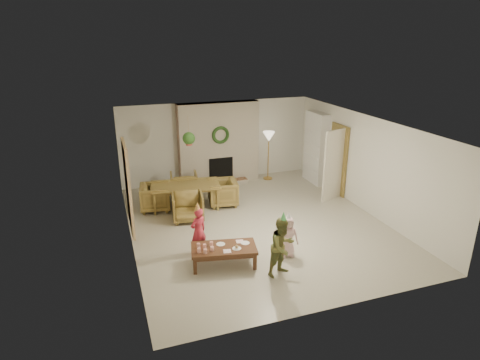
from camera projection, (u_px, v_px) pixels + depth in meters
name	position (u px, v px, depth m)	size (l,w,h in m)	color
floor	(257.00, 224.00, 10.05)	(7.00, 7.00, 0.00)	#B7B29E
ceiling	(258.00, 124.00, 9.21)	(7.00, 7.00, 0.00)	white
wall_back	(217.00, 141.00, 12.75)	(7.00, 7.00, 0.00)	silver
wall_front	(337.00, 244.00, 6.52)	(7.00, 7.00, 0.00)	silver
wall_left	(127.00, 191.00, 8.71)	(7.00, 7.00, 0.00)	silver
wall_right	(365.00, 164.00, 10.55)	(7.00, 7.00, 0.00)	silver
fireplace_mass	(219.00, 143.00, 12.57)	(2.50, 0.40, 2.50)	#4E1E14
fireplace_hearth	(222.00, 183.00, 12.66)	(1.60, 0.30, 0.12)	brown
fireplace_firebox	(221.00, 169.00, 12.68)	(0.75, 0.12, 0.75)	black
fireplace_wreath	(221.00, 135.00, 12.26)	(0.54, 0.54, 0.10)	#1E4118
floor_lamp_base	(268.00, 178.00, 13.19)	(0.29, 0.29, 0.03)	gold
floor_lamp_post	(268.00, 157.00, 12.95)	(0.03, 0.03, 1.40)	gold
floor_lamp_shade	(269.00, 137.00, 12.73)	(0.37, 0.37, 0.31)	beige
bookshelf_carcass	(316.00, 148.00, 12.60)	(0.30, 1.00, 2.20)	white
bookshelf_shelf_a	(314.00, 168.00, 12.81)	(0.30, 0.92, 0.03)	white
bookshelf_shelf_b	(315.00, 156.00, 12.68)	(0.30, 0.92, 0.03)	white
bookshelf_shelf_c	(316.00, 143.00, 12.54)	(0.30, 0.92, 0.03)	white
bookshelf_shelf_d	(316.00, 130.00, 12.41)	(0.30, 0.92, 0.03)	white
books_row_lower	(316.00, 165.00, 12.63)	(0.20, 0.40, 0.24)	maroon
books_row_mid	(314.00, 151.00, 12.67)	(0.20, 0.44, 0.24)	#21557C
books_row_upper	(317.00, 140.00, 12.40)	(0.20, 0.36, 0.22)	#A38523
door_frame	(338.00, 160.00, 11.68)	(0.05, 0.86, 2.04)	olive
door_leaf	(334.00, 165.00, 11.24)	(0.05, 0.80, 2.00)	beige
curtain_panel	(128.00, 188.00, 8.90)	(0.06, 1.20, 2.00)	beige
dining_table	(186.00, 196.00, 10.91)	(1.82, 1.01, 0.64)	olive
dining_chair_near	(188.00, 207.00, 10.16)	(0.75, 0.78, 0.71)	olive
dining_chair_far	(184.00, 185.00, 11.64)	(0.75, 0.78, 0.71)	olive
dining_chair_left	(155.00, 197.00, 10.76)	(0.75, 0.78, 0.71)	olive
dining_chair_right	(223.00, 193.00, 11.07)	(0.75, 0.78, 0.71)	olive
hanging_plant_cord	(188.00, 129.00, 10.26)	(0.01, 0.01, 0.70)	tan
hanging_plant_pot	(189.00, 143.00, 10.38)	(0.16, 0.16, 0.12)	#A74435
hanging_plant_foliage	(189.00, 138.00, 10.34)	(0.32, 0.32, 0.32)	#214818
coffee_table_top	(224.00, 248.00, 8.16)	(1.30, 0.65, 0.06)	#52301B
coffee_table_apron	(224.00, 251.00, 8.18)	(1.20, 0.55, 0.08)	#52301B
coffee_leg_fl	(195.00, 266.00, 7.90)	(0.07, 0.07, 0.34)	#52301B
coffee_leg_fr	(255.00, 262.00, 8.05)	(0.07, 0.07, 0.34)	#52301B
coffee_leg_bl	(194.00, 252.00, 8.40)	(0.07, 0.07, 0.34)	#52301B
coffee_leg_br	(251.00, 249.00, 8.55)	(0.07, 0.07, 0.34)	#52301B
cup_a	(199.00, 250.00, 7.93)	(0.07, 0.07, 0.09)	white
cup_b	(199.00, 245.00, 8.11)	(0.07, 0.07, 0.09)	white
cup_c	(205.00, 251.00, 7.90)	(0.07, 0.07, 0.09)	white
cup_d	(205.00, 246.00, 8.08)	(0.07, 0.07, 0.09)	white
cup_e	(212.00, 249.00, 7.99)	(0.07, 0.07, 0.09)	white
cup_f	(211.00, 244.00, 8.18)	(0.07, 0.07, 0.09)	white
plate_a	(221.00, 244.00, 8.25)	(0.18, 0.18, 0.01)	white
plate_b	(237.00, 248.00, 8.08)	(0.18, 0.18, 0.01)	white
plate_c	(245.00, 243.00, 8.30)	(0.18, 0.18, 0.01)	white
food_scoop	(237.00, 247.00, 8.07)	(0.07, 0.07, 0.07)	tan
napkin_left	(227.00, 251.00, 7.98)	(0.15, 0.15, 0.01)	#FFBBC5
napkin_right	(240.00, 241.00, 8.36)	(0.15, 0.15, 0.01)	#FFBBC5
child_red	(198.00, 231.00, 8.52)	(0.38, 0.25, 1.05)	#B82739
party_hat_red	(197.00, 206.00, 8.33)	(0.14, 0.14, 0.20)	gold
child_plaid	(282.00, 247.00, 7.76)	(0.58, 0.45, 1.19)	olive
party_hat_plaid	(284.00, 216.00, 7.55)	(0.14, 0.14, 0.19)	#4FB85D
child_pink	(288.00, 237.00, 8.46)	(0.43, 0.28, 0.89)	#F6C5C7
party_hat_pink	(289.00, 216.00, 8.30)	(0.12, 0.12, 0.16)	silver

